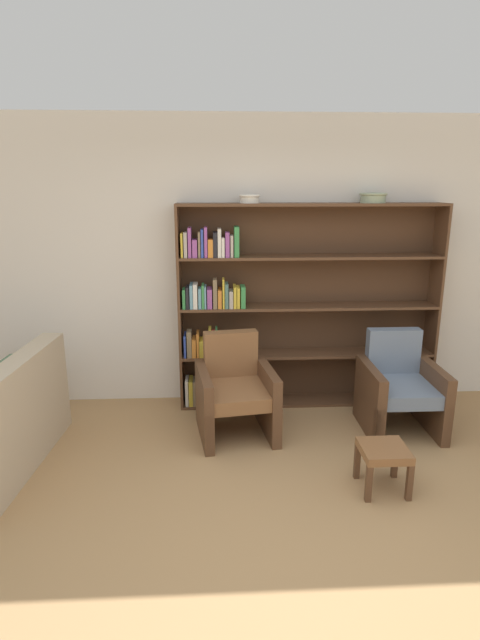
{
  "coord_description": "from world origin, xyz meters",
  "views": [
    {
      "loc": [
        -0.45,
        -2.43,
        2.12
      ],
      "look_at": [
        -0.23,
        1.86,
        0.95
      ],
      "focal_mm": 28.0,
      "sensor_mm": 36.0,
      "label": 1
    }
  ],
  "objects_px": {
    "bowl_stoneware": "(249,198)",
    "armchair_leather": "(235,391)",
    "bookshelf": "(284,309)",
    "footstool": "(384,455)",
    "armchair_cushioned": "(399,388)",
    "bowl_terracotta": "(373,197)"
  },
  "relations": [
    {
      "from": "bowl_stoneware",
      "to": "footstool",
      "type": "distance_m",
      "value": 2.46
    },
    {
      "from": "bookshelf",
      "to": "bowl_terracotta",
      "type": "relative_size",
      "value": 9.83
    },
    {
      "from": "bookshelf",
      "to": "bowl_terracotta",
      "type": "height_order",
      "value": "bowl_terracotta"
    },
    {
      "from": "bookshelf",
      "to": "armchair_cushioned",
      "type": "distance_m",
      "value": 1.28
    },
    {
      "from": "bookshelf",
      "to": "armchair_leather",
      "type": "xyz_separation_m",
      "value": [
        -0.5,
        -0.61,
        -0.58
      ]
    },
    {
      "from": "bowl_terracotta",
      "to": "footstool",
      "type": "relative_size",
      "value": 0.76
    },
    {
      "from": "bookshelf",
      "to": "armchair_leather",
      "type": "distance_m",
      "value": 0.98
    },
    {
      "from": "bookshelf",
      "to": "armchair_cushioned",
      "type": "bearing_deg",
      "value": -32.68
    },
    {
      "from": "bookshelf",
      "to": "footstool",
      "type": "relative_size",
      "value": 7.47
    },
    {
      "from": "bowl_stoneware",
      "to": "bookshelf",
      "type": "bearing_deg",
      "value": 3.99
    },
    {
      "from": "bookshelf",
      "to": "footstool",
      "type": "xyz_separation_m",
      "value": [
        0.51,
        -1.54,
        -0.7
      ]
    },
    {
      "from": "bookshelf",
      "to": "armchair_cushioned",
      "type": "height_order",
      "value": "bookshelf"
    },
    {
      "from": "bowl_terracotta",
      "to": "armchair_leather",
      "type": "relative_size",
      "value": 0.3
    },
    {
      "from": "footstool",
      "to": "bookshelf",
      "type": "bearing_deg",
      "value": 108.49
    },
    {
      "from": "bowl_stoneware",
      "to": "armchair_leather",
      "type": "height_order",
      "value": "bowl_stoneware"
    },
    {
      "from": "bookshelf",
      "to": "footstool",
      "type": "distance_m",
      "value": 1.77
    },
    {
      "from": "armchair_cushioned",
      "to": "armchair_leather",
      "type": "bearing_deg",
      "value": 0.31
    },
    {
      "from": "bookshelf",
      "to": "bowl_terracotta",
      "type": "xyz_separation_m",
      "value": [
        0.79,
        -0.02,
        1.04
      ]
    },
    {
      "from": "bookshelf",
      "to": "bowl_stoneware",
      "type": "distance_m",
      "value": 1.09
    },
    {
      "from": "bowl_terracotta",
      "to": "armchair_cushioned",
      "type": "relative_size",
      "value": 0.3
    },
    {
      "from": "bowl_terracotta",
      "to": "footstool",
      "type": "distance_m",
      "value": 2.32
    },
    {
      "from": "armchair_leather",
      "to": "footstool",
      "type": "relative_size",
      "value": 2.57
    }
  ]
}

